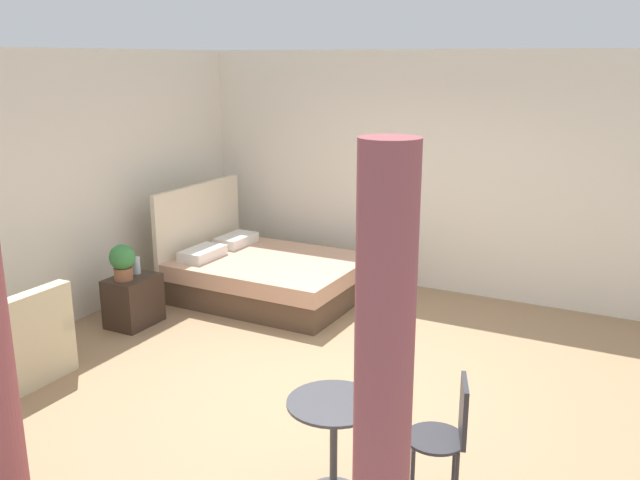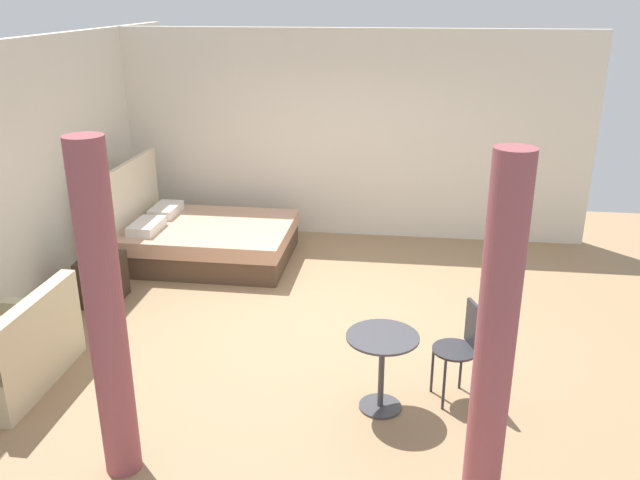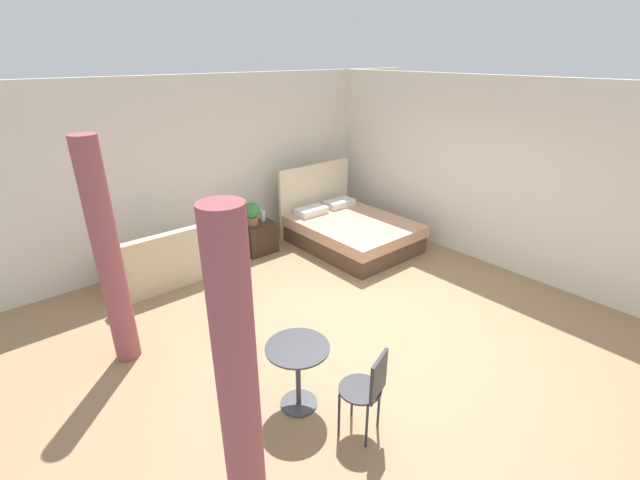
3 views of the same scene
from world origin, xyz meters
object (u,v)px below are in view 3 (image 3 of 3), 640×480
Objects in this scene: vase at (263,216)px; cafe_chair_near_window at (369,387)px; couch at (159,266)px; nightstand at (259,238)px; potted_plant at (252,212)px; balcony_table at (298,365)px; bed at (349,230)px.

cafe_chair_near_window reaches higher than vase.
nightstand is at bearing -1.20° from couch.
balcony_table is (-1.56, -3.24, -0.27)m from potted_plant.
vase is at bearing 0.00° from couch.
nightstand is at bearing 150.68° from bed.
bed is 4.20m from cafe_chair_near_window.
couch is at bearing 178.80° from nightstand.
nightstand is (1.72, -0.04, -0.02)m from couch.
balcony_table is at bearing -141.28° from bed.
cafe_chair_near_window is at bearing -70.34° from balcony_table.
cafe_chair_near_window is (-1.32, -3.91, -0.20)m from potted_plant.
bed is at bearing -29.32° from nightstand.
potted_plant is at bearing 172.23° from nightstand.
couch is 1.87m from vase.
couch is 7.05× the size of vase.
bed is 11.43× the size of vase.
cafe_chair_near_window reaches higher than balcony_table.
vase is 0.21× the size of cafe_chair_near_window.
vase reaches higher than balcony_table.
couch is at bearing 94.31° from cafe_chair_near_window.
potted_plant is at bearing -0.79° from couch.
bed is at bearing -28.05° from potted_plant.
couch is at bearing -180.00° from vase.
nightstand is at bearing -163.34° from vase.
couch reaches higher than balcony_table.
bed is 3.93× the size of nightstand.
bed is at bearing -32.75° from vase.
bed reaches higher than balcony_table.
potted_plant reaches higher than balcony_table.
potted_plant is 0.55× the size of balcony_table.
bed is 2.40× the size of cafe_chair_near_window.
couch reaches higher than vase.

